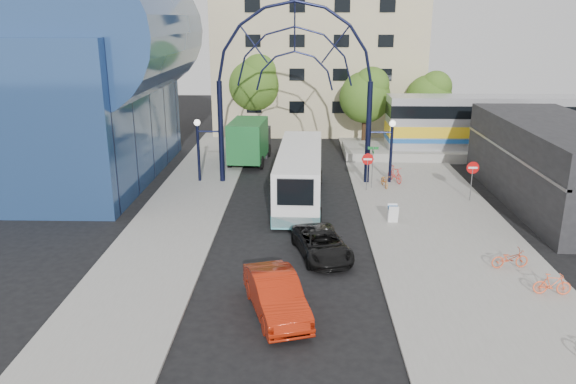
{
  "coord_description": "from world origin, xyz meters",
  "views": [
    {
      "loc": [
        0.55,
        -23.48,
        10.99
      ],
      "look_at": [
        -0.22,
        6.0,
        1.81
      ],
      "focal_mm": 35.0,
      "sensor_mm": 36.0,
      "label": 1
    }
  ],
  "objects_px": {
    "bike_near_a": "(385,181)",
    "tree_north_c": "(430,95)",
    "train_car": "(543,122)",
    "sandwich_board": "(393,211)",
    "tree_north_b": "(256,81)",
    "do_not_enter_sign": "(472,172)",
    "bike_far_a": "(510,258)",
    "bike_near_b": "(395,174)",
    "bike_far_b": "(552,284)",
    "green_truck": "(250,141)",
    "tree_north_a": "(367,94)",
    "red_sedan": "(276,295)",
    "black_suv": "(322,244)",
    "street_name_sign": "(373,158)",
    "stop_sign": "(368,163)",
    "city_bus": "(300,174)",
    "gateway_arch": "(295,57)"
  },
  "relations": [
    {
      "from": "stop_sign",
      "to": "city_bus",
      "type": "bearing_deg",
      "value": -158.15
    },
    {
      "from": "tree_north_b",
      "to": "black_suv",
      "type": "xyz_separation_m",
      "value": [
        5.39,
        -28.5,
        -4.61
      ]
    },
    {
      "from": "bike_near_a",
      "to": "tree_north_c",
      "type": "bearing_deg",
      "value": 61.77
    },
    {
      "from": "bike_near_b",
      "to": "stop_sign",
      "type": "bearing_deg",
      "value": -158.63
    },
    {
      "from": "tree_north_b",
      "to": "bike_near_b",
      "type": "relative_size",
      "value": 4.34
    },
    {
      "from": "tree_north_a",
      "to": "bike_far_a",
      "type": "height_order",
      "value": "tree_north_a"
    },
    {
      "from": "train_car",
      "to": "bike_far_a",
      "type": "height_order",
      "value": "train_car"
    },
    {
      "from": "tree_north_b",
      "to": "bike_near_a",
      "type": "distance_m",
      "value": 20.37
    },
    {
      "from": "stop_sign",
      "to": "do_not_enter_sign",
      "type": "height_order",
      "value": "stop_sign"
    },
    {
      "from": "train_car",
      "to": "bike_near_a",
      "type": "distance_m",
      "value": 16.85
    },
    {
      "from": "green_truck",
      "to": "tree_north_c",
      "type": "bearing_deg",
      "value": 31.34
    },
    {
      "from": "green_truck",
      "to": "red_sedan",
      "type": "distance_m",
      "value": 24.19
    },
    {
      "from": "tree_north_c",
      "to": "bike_far_b",
      "type": "xyz_separation_m",
      "value": [
        -1.3,
        -30.38,
        -3.7
      ]
    },
    {
      "from": "gateway_arch",
      "to": "stop_sign",
      "type": "distance_m",
      "value": 8.37
    },
    {
      "from": "red_sedan",
      "to": "bike_near_b",
      "type": "height_order",
      "value": "red_sedan"
    },
    {
      "from": "do_not_enter_sign",
      "to": "train_car",
      "type": "xyz_separation_m",
      "value": [
        9.0,
        12.0,
        0.93
      ]
    },
    {
      "from": "sandwich_board",
      "to": "bike_far_a",
      "type": "bearing_deg",
      "value": -53.14
    },
    {
      "from": "sandwich_board",
      "to": "green_truck",
      "type": "relative_size",
      "value": 0.14
    },
    {
      "from": "tree_north_c",
      "to": "green_truck",
      "type": "distance_m",
      "value": 17.83
    },
    {
      "from": "city_bus",
      "to": "green_truck",
      "type": "bearing_deg",
      "value": 114.35
    },
    {
      "from": "tree_north_c",
      "to": "green_truck",
      "type": "bearing_deg",
      "value": -152.87
    },
    {
      "from": "sandwich_board",
      "to": "tree_north_b",
      "type": "bearing_deg",
      "value": 111.59
    },
    {
      "from": "gateway_arch",
      "to": "train_car",
      "type": "bearing_deg",
      "value": 21.8
    },
    {
      "from": "tree_north_a",
      "to": "green_truck",
      "type": "height_order",
      "value": "tree_north_a"
    },
    {
      "from": "bike_near_a",
      "to": "bike_near_b",
      "type": "height_order",
      "value": "bike_near_b"
    },
    {
      "from": "do_not_enter_sign",
      "to": "tree_north_b",
      "type": "bearing_deg",
      "value": 126.74
    },
    {
      "from": "train_car",
      "to": "bike_near_a",
      "type": "height_order",
      "value": "train_car"
    },
    {
      "from": "street_name_sign",
      "to": "bike_far_b",
      "type": "bearing_deg",
      "value": -69.53
    },
    {
      "from": "do_not_enter_sign",
      "to": "street_name_sign",
      "type": "xyz_separation_m",
      "value": [
        -5.8,
        2.6,
        0.15
      ]
    },
    {
      "from": "tree_north_a",
      "to": "bike_far_b",
      "type": "height_order",
      "value": "tree_north_a"
    },
    {
      "from": "sandwich_board",
      "to": "tree_north_b",
      "type": "height_order",
      "value": "tree_north_b"
    },
    {
      "from": "do_not_enter_sign",
      "to": "tree_north_b",
      "type": "xyz_separation_m",
      "value": [
        -14.88,
        19.93,
        3.29
      ]
    },
    {
      "from": "street_name_sign",
      "to": "tree_north_b",
      "type": "bearing_deg",
      "value": 117.65
    },
    {
      "from": "red_sedan",
      "to": "bike_far_a",
      "type": "xyz_separation_m",
      "value": [
        10.41,
        4.2,
        -0.23
      ]
    },
    {
      "from": "bike_near_a",
      "to": "sandwich_board",
      "type": "bearing_deg",
      "value": -100.55
    },
    {
      "from": "street_name_sign",
      "to": "sandwich_board",
      "type": "bearing_deg",
      "value": -86.54
    },
    {
      "from": "street_name_sign",
      "to": "bike_far_b",
      "type": "relative_size",
      "value": 1.83
    },
    {
      "from": "tree_north_c",
      "to": "street_name_sign",
      "type": "bearing_deg",
      "value": -114.31
    },
    {
      "from": "tree_north_a",
      "to": "bike_near_a",
      "type": "distance_m",
      "value": 13.75
    },
    {
      "from": "stop_sign",
      "to": "bike_far_b",
      "type": "bearing_deg",
      "value": -67.39
    },
    {
      "from": "sandwich_board",
      "to": "train_car",
      "type": "bearing_deg",
      "value": 48.05
    },
    {
      "from": "gateway_arch",
      "to": "green_truck",
      "type": "bearing_deg",
      "value": 121.39
    },
    {
      "from": "tree_north_b",
      "to": "do_not_enter_sign",
      "type": "bearing_deg",
      "value": -53.26
    },
    {
      "from": "sandwich_board",
      "to": "bike_far_a",
      "type": "xyz_separation_m",
      "value": [
        4.39,
        -5.86,
        -0.17
      ]
    },
    {
      "from": "sandwich_board",
      "to": "bike_far_b",
      "type": "height_order",
      "value": "sandwich_board"
    },
    {
      "from": "stop_sign",
      "to": "bike_near_a",
      "type": "xyz_separation_m",
      "value": [
        1.29,
        0.8,
        -1.46
      ]
    },
    {
      "from": "bike_near_b",
      "to": "bike_far_a",
      "type": "bearing_deg",
      "value": -99.23
    },
    {
      "from": "train_car",
      "to": "bike_far_b",
      "type": "distance_m",
      "value": 26.22
    },
    {
      "from": "green_truck",
      "to": "bike_far_b",
      "type": "relative_size",
      "value": 4.58
    },
    {
      "from": "red_sedan",
      "to": "bike_near_a",
      "type": "height_order",
      "value": "red_sedan"
    }
  ]
}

